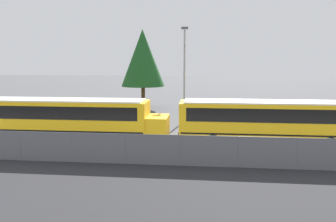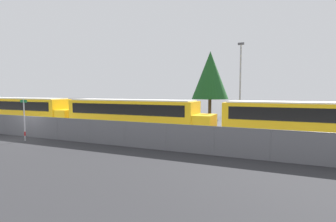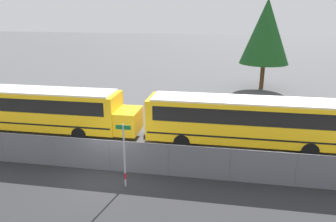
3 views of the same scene
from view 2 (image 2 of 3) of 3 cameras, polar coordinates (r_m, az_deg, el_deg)
ground_plane at (r=24.02m, az=-27.83°, el=-5.00°), size 200.00×200.00×0.00m
fence at (r=23.90m, az=-27.91°, el=-2.95°), size 120.96×0.07×1.70m
school_bus_3 at (r=31.64m, az=-28.92°, el=0.34°), size 13.02×2.46×2.99m
school_bus_4 at (r=22.30m, az=-7.43°, el=-0.60°), size 13.02×2.46×2.99m
school_bus_5 at (r=19.49m, az=30.04°, el=-1.85°), size 13.02×2.46×2.99m
street_sign at (r=21.99m, az=-28.80°, el=-1.54°), size 0.70×0.09×3.11m
light_pole at (r=27.51m, az=15.45°, el=6.17°), size 0.60×0.24×8.52m
tree_0 at (r=36.42m, az=9.16°, el=7.67°), size 4.97×4.97×9.10m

